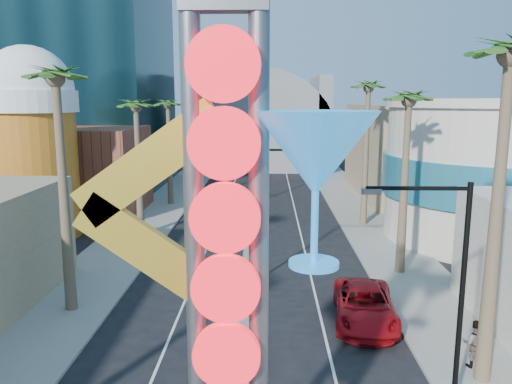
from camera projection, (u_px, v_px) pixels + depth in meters
name	position (u px, v px, depth m)	size (l,w,h in m)	color
sidewalk_west	(150.00, 220.00, 43.87)	(5.00, 100.00, 0.15)	gray
sidewalk_east	(367.00, 222.00, 43.41)	(5.00, 100.00, 0.15)	gray
median	(258.00, 213.00, 46.59)	(1.60, 84.00, 0.15)	gray
brick_filler_west	(86.00, 171.00, 46.27)	(10.00, 10.00, 8.00)	brown
filler_east	(405.00, 150.00, 55.13)	(10.00, 20.00, 10.00)	#91815E
beer_mug	(32.00, 136.00, 37.73)	(7.00, 7.00, 14.50)	#C14F19
turquoise_building	(496.00, 171.00, 37.34)	(16.60, 16.60, 10.60)	#BDB49F
canopy	(263.00, 139.00, 79.24)	(22.00, 16.00, 22.00)	slate
neon_sign	(264.00, 250.00, 10.81)	(6.53, 2.60, 12.55)	gray
streetlight_0	(262.00, 202.00, 28.01)	(3.79, 0.25, 8.00)	black
streetlight_1	(254.00, 155.00, 51.62)	(3.79, 0.25, 8.00)	black
streetlight_2	(448.00, 279.00, 16.07)	(3.45, 0.25, 8.00)	black
palm_1	(56.00, 93.00, 23.23)	(2.40, 2.40, 12.70)	brown
palm_2	(136.00, 114.00, 37.23)	(2.40, 2.40, 11.20)	brown
palm_3	(168.00, 110.00, 49.03)	(2.40, 2.40, 11.20)	brown
palm_5	(509.00, 77.00, 16.81)	(2.40, 2.40, 13.20)	brown
palm_6	(408.00, 110.00, 28.85)	(2.40, 2.40, 11.70)	brown
palm_7	(368.00, 96.00, 40.48)	(2.40, 2.40, 12.70)	brown
red_pickup	(365.00, 305.00, 23.83)	(2.81, 6.09, 1.69)	#B70E16
pedestrian_b	(475.00, 344.00, 19.52)	(0.94, 0.73, 1.94)	gray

